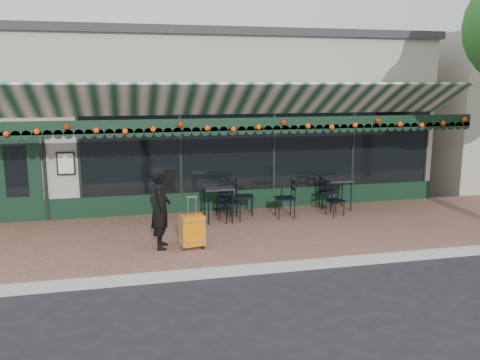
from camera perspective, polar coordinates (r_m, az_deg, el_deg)
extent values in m
plane|color=black|center=(9.39, 2.55, -10.14)|extent=(80.00, 80.00, 0.00)
cube|color=brown|center=(11.20, -0.23, -6.20)|extent=(18.00, 4.00, 0.15)
cube|color=#9E9E99|center=(9.30, 2.69, -9.88)|extent=(18.00, 0.16, 0.15)
cube|color=gray|center=(16.64, -4.90, 7.03)|extent=(12.00, 8.00, 4.50)
cube|color=black|center=(13.04, 2.97, 3.32)|extent=(9.20, 0.04, 2.00)
cube|color=black|center=(12.82, -23.78, 0.46)|extent=(1.10, 0.07, 2.20)
cube|color=silver|center=(12.58, -18.97, 1.77)|extent=(0.42, 0.04, 0.55)
cube|color=black|center=(11.25, -0.83, 6.27)|extent=(12.00, 0.03, 0.28)
cylinder|color=#FF4C08|center=(11.19, -0.77, 6.14)|extent=(11.60, 0.12, 0.12)
imported|color=black|center=(10.05, -8.88, -3.12)|extent=(0.46, 0.63, 1.62)
cube|color=orange|center=(10.05, -5.36, -5.66)|extent=(0.49, 0.32, 0.61)
cube|color=black|center=(10.15, -5.33, -7.46)|extent=(0.49, 0.32, 0.06)
cube|color=silver|center=(9.92, -5.41, -2.95)|extent=(0.20, 0.06, 0.37)
cube|color=black|center=(13.20, 10.88, 0.03)|extent=(0.64, 0.64, 0.04)
cylinder|color=black|center=(12.93, 10.21, -1.97)|extent=(0.03, 0.03, 0.75)
cylinder|color=black|center=(13.15, 12.36, -1.84)|extent=(0.03, 0.03, 0.75)
cylinder|color=black|center=(13.41, 9.31, -1.48)|extent=(0.03, 0.03, 0.75)
cylinder|color=black|center=(13.62, 11.40, -1.36)|extent=(0.03, 0.03, 0.75)
cube|color=black|center=(11.86, -2.49, -0.84)|extent=(0.67, 0.67, 0.04)
cylinder|color=black|center=(11.64, -3.57, -3.18)|extent=(0.03, 0.03, 0.78)
cylinder|color=black|center=(11.74, -0.87, -3.03)|extent=(0.03, 0.03, 0.78)
cylinder|color=black|center=(12.18, -4.02, -2.55)|extent=(0.03, 0.03, 0.78)
cylinder|color=black|center=(12.27, -1.43, -2.41)|extent=(0.03, 0.03, 0.78)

